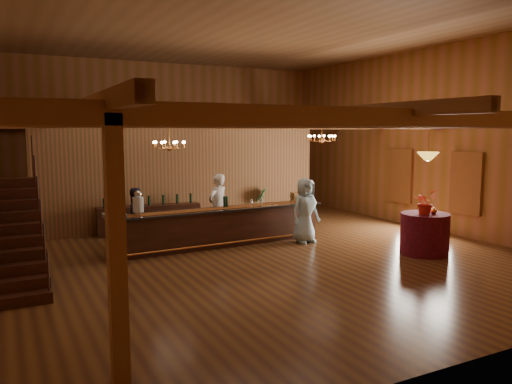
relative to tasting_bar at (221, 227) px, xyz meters
name	(u,v)px	position (x,y,z in m)	size (l,w,h in m)	color
floor	(251,248)	(0.56, -0.62, -0.50)	(14.00, 14.00, 0.00)	brown
ceiling	(251,28)	(0.56, -0.62, 5.00)	(14.00, 14.00, 0.00)	brown
wall_back	(168,138)	(0.56, 6.38, 2.25)	(12.00, 0.10, 5.50)	#9E603E
wall_front	(497,151)	(0.56, -7.62, 2.25)	(12.00, 0.10, 5.50)	#9E603E
wall_right	(426,139)	(6.56, -0.62, 2.25)	(0.10, 14.00, 5.50)	#9E603E
beam_grid	(242,122)	(0.56, -0.11, 2.74)	(11.90, 13.90, 0.39)	brown
support_posts	(260,188)	(0.56, -1.12, 1.10)	(9.20, 10.20, 3.20)	brown
partition_wall	(187,178)	(0.06, 2.88, 1.05)	(9.00, 0.18, 3.10)	brown
window_right_front	(466,183)	(6.51, -2.22, 1.05)	(0.12, 1.05, 1.75)	white
window_right_back	(400,176)	(6.51, 0.38, 1.05)	(0.12, 1.05, 1.75)	white
staircase	(16,235)	(-4.89, -1.36, 0.50)	(1.00, 2.80, 2.00)	#401C12
backroom_boxes	(174,202)	(0.27, 4.88, 0.03)	(4.10, 0.60, 1.10)	#401C12
tasting_bar	(221,227)	(0.00, 0.00, 0.00)	(5.95, 1.02, 1.00)	#401C12
beverage_dispenser	(138,203)	(-2.19, -0.05, 0.77)	(0.26, 0.26, 0.60)	silver
glass_rack_tray	(115,216)	(-2.78, -0.17, 0.54)	(0.50, 0.50, 0.10)	gray
raffle_drum	(296,196)	(2.33, 0.06, 0.66)	(0.34, 0.24, 0.30)	brown
bar_bottle_0	(225,202)	(0.15, 0.12, 0.64)	(0.07, 0.07, 0.30)	black
bar_bottle_1	(227,202)	(0.21, 0.12, 0.64)	(0.07, 0.07, 0.30)	black
backbar_shelf	(150,219)	(-1.26, 2.42, -0.08)	(2.97, 0.46, 0.84)	#401C12
round_table	(425,234)	(4.07, -3.10, 0.00)	(1.16, 1.16, 1.00)	maroon
chandelier_left	(169,144)	(-1.37, -0.03, 2.17)	(0.80, 0.80, 0.68)	orange
chandelier_right	(322,138)	(3.29, 0.23, 2.30)	(0.80, 0.80, 0.55)	orange
pendant_lamp	(428,156)	(4.07, -3.10, 1.90)	(0.52, 0.52, 0.90)	orange
bartender	(218,207)	(0.22, 0.77, 0.41)	(0.67, 0.44, 1.83)	white
staff_second	(134,218)	(-2.09, 0.79, 0.28)	(0.76, 0.59, 1.56)	black
guest	(305,210)	(2.16, -0.69, 0.37)	(0.86, 0.56, 1.75)	#A1C9DB
floor_plant	(259,204)	(2.46, 2.59, 0.09)	(0.65, 0.52, 1.17)	#305F2F
table_flowers	(425,202)	(3.96, -3.18, 0.80)	(0.53, 0.46, 0.59)	red
table_vase	(434,208)	(4.22, -3.22, 0.64)	(0.14, 0.14, 0.28)	orange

